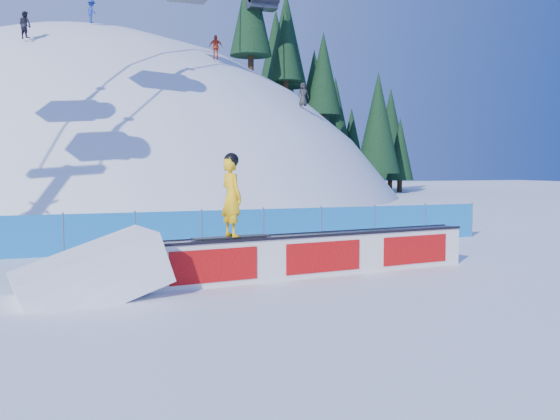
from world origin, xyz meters
name	(u,v)px	position (x,y,z in m)	size (l,w,h in m)	color
ground	(205,276)	(0.00, 0.00, 0.00)	(160.00, 160.00, 0.00)	white
snow_hill	(92,400)	(0.00, 42.00, -18.00)	(64.00, 64.00, 64.00)	white
treeline	(344,98)	(23.85, 40.58, 9.11)	(23.64, 10.10, 20.51)	#2F1F12
safety_fence	(169,231)	(0.00, 4.50, 0.60)	(22.05, 0.05, 1.30)	#1369B8
rail_box	(318,254)	(2.48, -0.87, 0.49)	(8.31, 1.63, 1.00)	silver
snow_ramp	(91,297)	(-2.67, -1.53, 0.00)	(2.71, 1.81, 1.02)	white
snowboarder	(232,196)	(0.31, -1.15, 1.90)	(1.79, 0.71, 1.84)	black
distant_skiers	(149,40)	(3.52, 30.19, 11.29)	(19.37, 7.63, 7.84)	black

